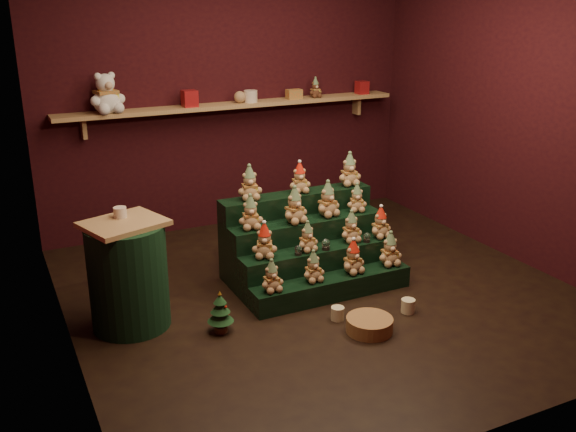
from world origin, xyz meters
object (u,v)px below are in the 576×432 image
snow_globe_a (298,250)px  brown_bear (315,88)px  mug_right (408,306)px  wicker_basket (369,325)px  snow_globe_b (326,244)px  riser_tier_front (332,287)px  mini_christmas_tree (220,312)px  mug_left (338,313)px  snow_globe_c (367,237)px  side_table (128,275)px  white_bear (105,88)px

snow_globe_a → brown_bear: (1.11, 1.79, 1.02)m
snow_globe_a → mug_right: 0.97m
snow_globe_a → wicker_basket: (0.20, -0.78, -0.35)m
snow_globe_b → wicker_basket: size_ratio=0.27×
riser_tier_front → mini_christmas_tree: size_ratio=4.21×
riser_tier_front → brown_bear: brown_bear is taller
riser_tier_front → mug_left: size_ratio=13.58×
snow_globe_c → mug_left: bearing=-138.3°
riser_tier_front → wicker_basket: size_ratio=4.03×
side_table → white_bear: 2.07m
snow_globe_c → wicker_basket: size_ratio=0.24×
riser_tier_front → mug_right: 0.64m
riser_tier_front → side_table: side_table is taller
snow_globe_b → riser_tier_front: bearing=-98.8°
snow_globe_a → snow_globe_c: same height
mug_left → wicker_basket: 0.29m
mug_right → brown_bear: size_ratio=0.52×
side_table → brown_bear: size_ratio=3.98×
side_table → mini_christmas_tree: side_table is taller
side_table → mug_left: (1.44, -0.61, -0.36)m
side_table → wicker_basket: (1.55, -0.87, -0.36)m
white_bear → mug_left: bearing=-75.2°
snow_globe_b → side_table: (-1.61, 0.09, 0.00)m
riser_tier_front → snow_globe_a: size_ratio=16.87×
snow_globe_b → white_bear: (-1.34, 1.79, 1.15)m
riser_tier_front → brown_bear: bearing=65.9°
snow_globe_a → white_bear: white_bear is taller
side_table → wicker_basket: size_ratio=2.39×
mug_right → brown_bear: bearing=79.1°
riser_tier_front → white_bear: 2.78m
snow_globe_c → side_table: (-2.01, 0.09, 0.01)m
riser_tier_front → wicker_basket: (-0.03, -0.62, -0.04)m
riser_tier_front → snow_globe_c: 0.55m
mug_left → side_table: bearing=157.1°
mug_left → wicker_basket: (0.12, -0.26, 0.00)m
mug_left → brown_bear: 2.87m
mini_christmas_tree → wicker_basket: mini_christmas_tree is taller
mini_christmas_tree → brown_bear: 3.09m
mini_christmas_tree → snow_globe_b: bearing=16.0°
mini_christmas_tree → side_table: bearing=145.2°
mug_left → white_bear: (-1.17, 2.31, 1.50)m
snow_globe_c → side_table: 2.01m
side_table → snow_globe_a: bearing=-22.2°
snow_globe_a → mug_left: 0.63m
wicker_basket → side_table: bearing=150.8°
riser_tier_front → mini_christmas_tree: (-1.02, -0.14, 0.07)m
snow_globe_b → mug_left: (-0.18, -0.51, -0.36)m
mug_right → snow_globe_c: bearing=88.2°
side_table → wicker_basket: bearing=-47.4°
riser_tier_front → side_table: 1.64m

